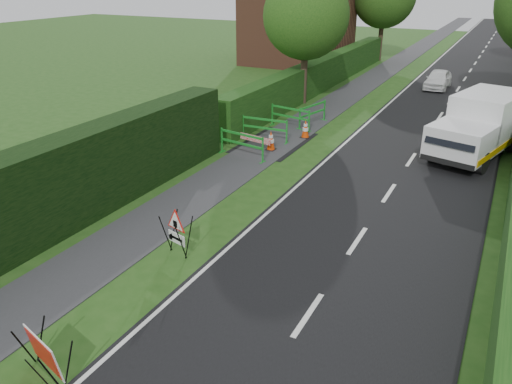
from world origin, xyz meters
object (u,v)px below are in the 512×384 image
at_px(works_van, 479,125).
at_px(hatchback_car, 438,79).
at_px(triangle_sign, 175,228).
at_px(red_rect_sign, 44,354).

relative_size(works_van, hatchback_car, 1.65).
bearing_deg(works_van, hatchback_car, 120.11).
bearing_deg(triangle_sign, hatchback_car, 98.53).
distance_m(triangle_sign, works_van, 12.84).
bearing_deg(works_van, triangle_sign, -102.50).
height_order(red_rect_sign, works_van, works_van).
bearing_deg(red_rect_sign, triangle_sign, 110.47).
height_order(red_rect_sign, triangle_sign, triangle_sign).
bearing_deg(works_van, red_rect_sign, -94.26).
bearing_deg(hatchback_car, red_rect_sign, -94.11).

